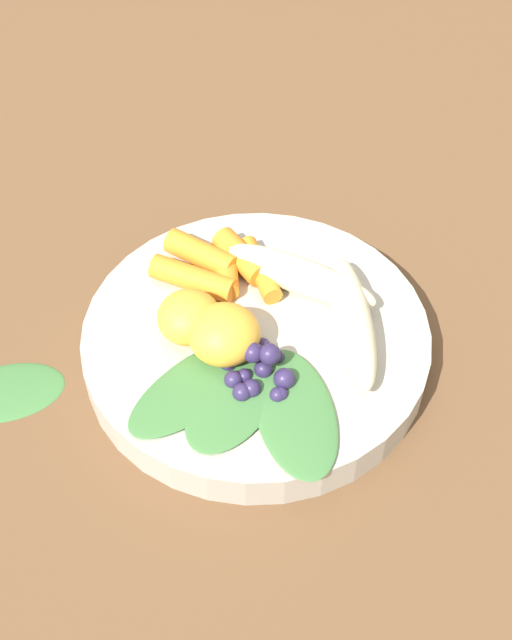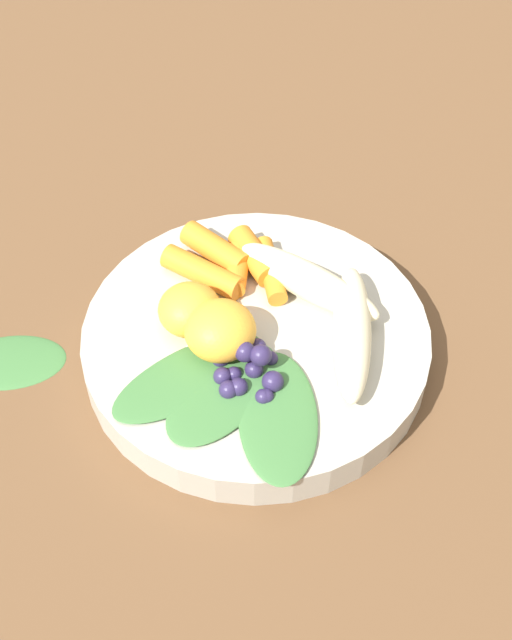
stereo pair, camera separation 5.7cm
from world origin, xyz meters
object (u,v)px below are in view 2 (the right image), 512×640
bowl (256,342)px  banana_peeled_left (307,281)px  orange_segment_near (220,330)px  kale_leaf_stray (9,360)px  banana_peeled_right (351,335)px

bowl → banana_peeled_left: 0.06m
orange_segment_near → kale_leaf_stray: size_ratio=0.60×
bowl → kale_leaf_stray: size_ratio=3.02×
bowl → kale_leaf_stray: 0.18m
banana_peeled_left → bowl: bearing=79.5°
bowl → banana_peeled_left: bearing=-35.1°
kale_leaf_stray → banana_peeled_left: bearing=-174.3°
orange_segment_near → kale_leaf_stray: bearing=98.6°
banana_peeled_left → kale_leaf_stray: bearing=47.6°
bowl → banana_peeled_left: banana_peeled_left is taller
orange_segment_near → banana_peeled_right: bearing=-78.2°
banana_peeled_left → orange_segment_near: orange_segment_near is taller
banana_peeled_left → orange_segment_near: (-0.06, 0.05, 0.01)m
bowl → banana_peeled_right: 0.07m
bowl → banana_peeled_left: (0.04, -0.03, 0.03)m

